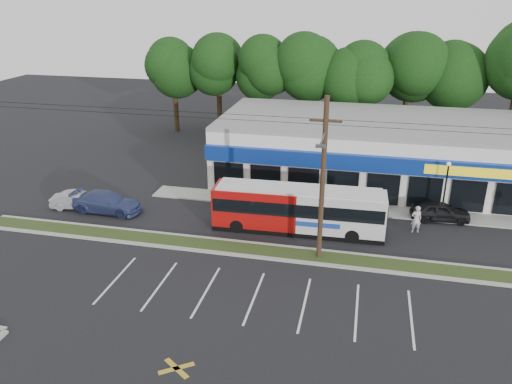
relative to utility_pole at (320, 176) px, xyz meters
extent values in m
plane|color=black|center=(-2.83, -0.93, -5.41)|extent=(120.00, 120.00, 0.00)
cube|color=#2A3917|center=(-2.83, 0.07, -5.35)|extent=(40.00, 1.60, 0.12)
cube|color=#9E9E93|center=(-2.83, -0.78, -5.34)|extent=(40.00, 0.25, 0.14)
cube|color=#9E9E93|center=(-2.83, 0.92, -5.34)|extent=(40.00, 0.25, 0.14)
cube|color=#9E9E93|center=(2.17, 8.07, -5.36)|extent=(32.00, 2.20, 0.10)
cube|color=silver|center=(2.67, 15.07, -2.91)|extent=(25.00, 12.00, 5.00)
cube|color=#103297|center=(2.67, 8.82, -2.01)|extent=(25.00, 0.50, 1.20)
cube|color=black|center=(2.67, 9.01, -4.01)|extent=(24.00, 0.12, 2.40)
cube|color=yellow|center=(9.67, 8.55, -2.01)|extent=(6.00, 0.06, 0.70)
cube|color=gray|center=(2.67, 15.07, -0.26)|extent=(25.00, 12.00, 0.30)
cylinder|color=black|center=(0.17, 0.07, -0.41)|extent=(0.30, 0.30, 10.00)
cube|color=black|center=(0.17, 0.07, 3.19)|extent=(1.80, 0.12, 0.12)
cylinder|color=#59595E|center=(0.17, -1.13, 2.59)|extent=(0.10, 2.40, 0.10)
cube|color=#59595E|center=(0.17, -2.43, 2.49)|extent=(0.50, 0.25, 0.15)
cylinder|color=black|center=(-2.83, 0.07, 3.29)|extent=(50.00, 0.02, 0.02)
cylinder|color=black|center=(-2.83, 0.07, 2.99)|extent=(50.00, 0.02, 0.02)
cylinder|color=black|center=(8.17, 7.87, -3.41)|extent=(0.12, 0.12, 4.00)
sphere|color=silver|center=(8.17, 7.87, -1.31)|extent=(0.30, 0.30, 0.30)
cylinder|color=black|center=(-18.83, 25.07, -2.55)|extent=(0.56, 0.56, 5.72)
sphere|color=black|center=(-18.83, 25.07, 3.04)|extent=(6.76, 6.76, 6.76)
cylinder|color=black|center=(-13.83, 25.07, -2.55)|extent=(0.56, 0.56, 5.72)
sphere|color=black|center=(-13.83, 25.07, 3.04)|extent=(6.76, 6.76, 6.76)
cylinder|color=black|center=(-8.83, 25.07, -2.55)|extent=(0.56, 0.56, 5.72)
sphere|color=black|center=(-8.83, 25.07, 3.04)|extent=(6.76, 6.76, 6.76)
cylinder|color=black|center=(-3.83, 25.07, -2.55)|extent=(0.56, 0.56, 5.72)
sphere|color=black|center=(-3.83, 25.07, 3.04)|extent=(6.76, 6.76, 6.76)
cylinder|color=black|center=(1.17, 25.07, -2.55)|extent=(0.56, 0.56, 5.72)
sphere|color=black|center=(1.17, 25.07, 3.04)|extent=(6.76, 6.76, 6.76)
cylinder|color=black|center=(6.17, 25.07, -2.55)|extent=(0.56, 0.56, 5.72)
sphere|color=black|center=(6.17, 25.07, 3.04)|extent=(6.76, 6.76, 6.76)
cylinder|color=black|center=(11.17, 25.07, -2.55)|extent=(0.56, 0.56, 5.72)
sphere|color=black|center=(11.17, 25.07, 3.04)|extent=(6.76, 6.76, 6.76)
cylinder|color=black|center=(16.17, 25.07, -2.55)|extent=(0.56, 0.56, 5.72)
cube|color=#9E0D0C|center=(-4.51, 3.49, -3.76)|extent=(5.80, 2.56, 2.63)
cube|color=silver|center=(1.22, 3.66, -3.76)|extent=(5.80, 2.56, 2.63)
cube|color=black|center=(-1.65, 3.57, -5.23)|extent=(11.53, 2.68, 0.33)
cube|color=black|center=(-1.65, 3.57, -3.45)|extent=(11.31, 2.78, 0.91)
cube|color=black|center=(4.12, 3.74, -3.60)|extent=(0.12, 2.03, 1.34)
cube|color=#193899|center=(-0.18, 2.41, -4.31)|extent=(2.87, 0.11, 0.33)
cube|color=silver|center=(-1.65, 3.57, -2.40)|extent=(10.96, 2.47, 0.17)
cylinder|color=black|center=(-5.63, 2.38, -4.95)|extent=(0.93, 0.29, 0.92)
cylinder|color=black|center=(-5.69, 4.53, -4.95)|extent=(0.93, 0.29, 0.92)
cylinder|color=black|center=(2.05, 2.61, -4.95)|extent=(0.93, 0.29, 0.92)
cylinder|color=black|center=(1.99, 4.76, -4.95)|extent=(0.93, 0.29, 0.92)
imported|color=black|center=(8.00, 7.41, -4.72)|extent=(4.20, 1.96, 1.39)
imported|color=#96989D|center=(-18.31, 3.65, -4.77)|extent=(4.09, 2.10, 1.28)
imported|color=navy|center=(-15.83, 3.57, -4.66)|extent=(5.24, 2.25, 1.50)
imported|color=beige|center=(6.17, 5.07, -4.45)|extent=(0.78, 0.60, 1.92)
imported|color=#BCB3AA|center=(-0.12, 6.08, -4.47)|extent=(0.92, 0.72, 1.88)
camera|label=1|loc=(2.35, -26.94, 9.89)|focal=35.00mm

